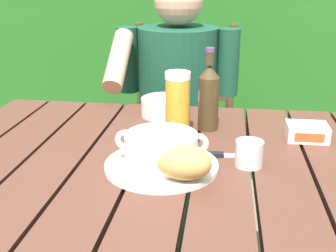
% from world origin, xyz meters
% --- Properties ---
extents(dining_table, '(1.25, 0.88, 0.78)m').
position_xyz_m(dining_table, '(-0.00, 0.00, 0.67)').
color(dining_table, '#563127').
rests_on(dining_table, ground_plane).
extents(chair_near_diner, '(0.47, 0.44, 0.99)m').
position_xyz_m(chair_near_diner, '(-0.05, 0.88, 0.49)').
color(chair_near_diner, brown).
rests_on(chair_near_diner, ground_plane).
extents(person_eating, '(0.48, 0.47, 1.22)m').
position_xyz_m(person_eating, '(-0.05, 0.68, 0.72)').
color(person_eating, '#184732').
rests_on(person_eating, ground_plane).
extents(serving_plate, '(0.27, 0.27, 0.01)m').
position_xyz_m(serving_plate, '(-0.01, -0.06, 0.78)').
color(serving_plate, white).
rests_on(serving_plate, dining_table).
extents(soup_bowl, '(0.22, 0.17, 0.08)m').
position_xyz_m(soup_bowl, '(-0.01, -0.06, 0.83)').
color(soup_bowl, white).
rests_on(soup_bowl, serving_plate).
extents(bread_roll, '(0.15, 0.12, 0.08)m').
position_xyz_m(bread_roll, '(0.05, -0.13, 0.83)').
color(bread_roll, tan).
rests_on(bread_roll, serving_plate).
extents(beer_glass, '(0.07, 0.07, 0.19)m').
position_xyz_m(beer_glass, '(0.01, 0.16, 0.87)').
color(beer_glass, gold).
rests_on(beer_glass, dining_table).
extents(beer_bottle, '(0.06, 0.06, 0.24)m').
position_xyz_m(beer_bottle, '(0.09, 0.22, 0.88)').
color(beer_bottle, '#45331E').
rests_on(beer_bottle, dining_table).
extents(water_glass_small, '(0.07, 0.07, 0.06)m').
position_xyz_m(water_glass_small, '(0.20, -0.02, 0.81)').
color(water_glass_small, silver).
rests_on(water_glass_small, dining_table).
extents(butter_tub, '(0.11, 0.09, 0.04)m').
position_xyz_m(butter_tub, '(0.37, 0.17, 0.80)').
color(butter_tub, white).
rests_on(butter_tub, dining_table).
extents(table_knife, '(0.16, 0.03, 0.01)m').
position_xyz_m(table_knife, '(0.14, 0.02, 0.78)').
color(table_knife, silver).
rests_on(table_knife, dining_table).
extents(diner_bowl, '(0.15, 0.15, 0.06)m').
position_xyz_m(diner_bowl, '(-0.05, 0.33, 0.80)').
color(diner_bowl, white).
rests_on(diner_bowl, dining_table).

